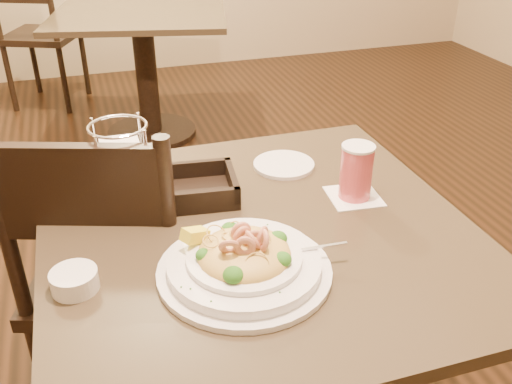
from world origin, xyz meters
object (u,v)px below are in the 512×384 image
object	(u,v)px
background_table	(144,52)
dining_chair_far	(37,30)
main_table	(259,312)
dining_chair_near	(113,270)
napkin_caddy	(123,173)
drink_glass	(356,172)
bread_basket	(193,189)
butter_ramekin	(74,281)
pasta_bowl	(244,260)
side_plate	(284,165)

from	to	relation	value
background_table	dining_chair_far	size ratio (longest dim) A/B	1.16
main_table	dining_chair_near	world-z (taller)	dining_chair_near
main_table	napkin_caddy	bearing A→B (deg)	145.40
background_table	dining_chair_near	xyz separation A→B (m)	(-0.35, -1.96, -0.00)
dining_chair_far	background_table	bearing A→B (deg)	153.04
dining_chair_near	dining_chair_far	distance (m)	2.67
drink_glass	bread_basket	size ratio (longest dim) A/B	0.61
dining_chair_near	butter_ramekin	xyz separation A→B (m)	(-0.07, -0.35, 0.25)
dining_chair_far	pasta_bowl	bearing A→B (deg)	121.98
main_table	side_plate	xyz separation A→B (m)	(0.15, 0.26, 0.23)
side_plate	background_table	bearing A→B (deg)	93.07
butter_ramekin	bread_basket	bearing A→B (deg)	43.58
pasta_bowl	napkin_caddy	world-z (taller)	napkin_caddy
dining_chair_near	side_plate	world-z (taller)	dining_chair_near
background_table	butter_ramekin	size ratio (longest dim) A/B	12.55
main_table	background_table	size ratio (longest dim) A/B	0.83
main_table	napkin_caddy	size ratio (longest dim) A/B	4.44
dining_chair_far	napkin_caddy	distance (m)	2.78
pasta_bowl	side_plate	bearing A→B (deg)	60.52
background_table	drink_glass	distance (m)	2.19
background_table	butter_ramekin	xyz separation A→B (m)	(-0.42, -2.31, 0.25)
background_table	pasta_bowl	xyz separation A→B (m)	(-0.12, -2.36, 0.26)
bread_basket	side_plate	world-z (taller)	bread_basket
napkin_caddy	butter_ramekin	distance (m)	0.30
drink_glass	side_plate	size ratio (longest dim) A/B	0.84
bread_basket	butter_ramekin	world-z (taller)	bread_basket
dining_chair_far	drink_glass	bearing A→B (deg)	128.78
drink_glass	side_plate	distance (m)	0.23
side_plate	dining_chair_near	bearing A→B (deg)	179.41
drink_glass	bread_basket	distance (m)	0.38
dining_chair_near	napkin_caddy	bearing A→B (deg)	139.91
main_table	napkin_caddy	world-z (taller)	napkin_caddy
drink_glass	main_table	bearing A→B (deg)	-166.14
main_table	bread_basket	xyz separation A→B (m)	(-0.10, 0.18, 0.25)
main_table	side_plate	size ratio (longest dim) A/B	5.77
drink_glass	pasta_bowl	bearing A→B (deg)	-148.60
main_table	bread_basket	world-z (taller)	bread_basket
bread_basket	dining_chair_far	bearing A→B (deg)	98.89
dining_chair_near	bread_basket	world-z (taller)	dining_chair_near
side_plate	drink_glass	bearing A→B (deg)	-62.48
main_table	dining_chair_near	size ratio (longest dim) A/B	0.97
dining_chair_near	napkin_caddy	distance (m)	0.33
dining_chair_near	bread_basket	bearing A→B (deg)	175.53
side_plate	butter_ramekin	world-z (taller)	butter_ramekin
bread_basket	side_plate	size ratio (longest dim) A/B	1.38
background_table	side_plate	world-z (taller)	side_plate
main_table	butter_ramekin	distance (m)	0.46
dining_chair_near	butter_ramekin	distance (m)	0.43
pasta_bowl	bread_basket	world-z (taller)	pasta_bowl
pasta_bowl	butter_ramekin	bearing A→B (deg)	170.67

